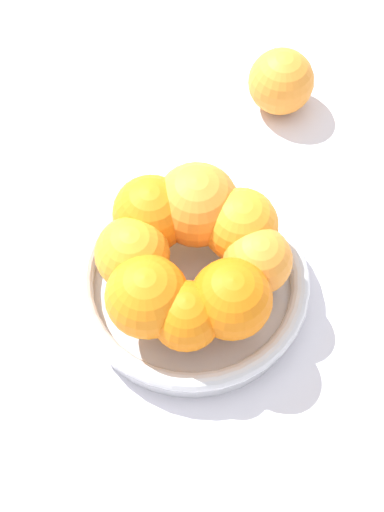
% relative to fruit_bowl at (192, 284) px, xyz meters
% --- Properties ---
extents(ground_plane, '(4.00, 4.00, 0.00)m').
position_rel_fruit_bowl_xyz_m(ground_plane, '(0.00, 0.00, -0.02)').
color(ground_plane, silver).
extents(fruit_bowl, '(0.23, 0.23, 0.04)m').
position_rel_fruit_bowl_xyz_m(fruit_bowl, '(0.00, 0.00, 0.00)').
color(fruit_bowl, silver).
rests_on(fruit_bowl, ground_plane).
extents(orange_pile, '(0.19, 0.19, 0.08)m').
position_rel_fruit_bowl_xyz_m(orange_pile, '(-0.00, 0.00, 0.06)').
color(orange_pile, orange).
rests_on(orange_pile, fruit_bowl).
extents(stray_orange, '(0.08, 0.08, 0.08)m').
position_rel_fruit_bowl_xyz_m(stray_orange, '(-0.10, 0.25, 0.02)').
color(stray_orange, orange).
rests_on(stray_orange, ground_plane).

